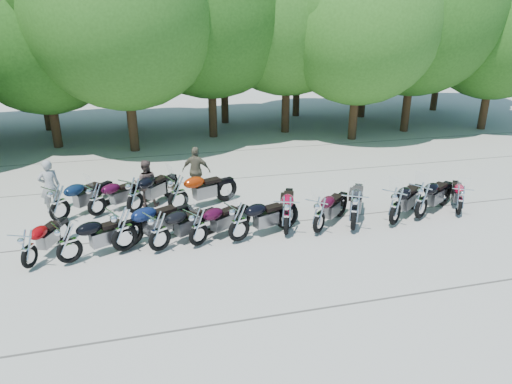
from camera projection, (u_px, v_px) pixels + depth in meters
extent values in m
plane|color=gray|center=(269.00, 248.00, 12.58)|extent=(90.00, 90.00, 0.00)
cylinder|color=#3A2614|center=(53.00, 114.00, 22.00)|extent=(0.44, 0.44, 3.31)
sphere|color=#286319|center=(41.00, 33.00, 20.70)|extent=(7.31, 7.31, 7.31)
cylinder|color=#3A2614|center=(131.00, 110.00, 21.27)|extent=(0.44, 0.44, 3.93)
sphere|color=#357721|center=(122.00, 9.00, 19.73)|extent=(8.70, 8.70, 8.70)
cylinder|color=#3A2614|center=(212.00, 98.00, 23.85)|extent=(0.44, 0.44, 4.13)
sphere|color=#286319|center=(209.00, 4.00, 22.23)|extent=(9.13, 9.13, 9.13)
cylinder|color=#3A2614|center=(286.00, 95.00, 24.89)|extent=(0.44, 0.44, 4.09)
sphere|color=#357721|center=(288.00, 6.00, 23.28)|extent=(9.04, 9.04, 9.04)
cylinder|color=#3A2614|center=(354.00, 105.00, 23.47)|extent=(0.44, 0.44, 3.62)
sphere|color=#357721|center=(361.00, 22.00, 22.05)|extent=(8.00, 8.00, 8.00)
cylinder|color=#3A2614|center=(408.00, 96.00, 25.11)|extent=(0.44, 0.44, 3.98)
sphere|color=#286319|center=(418.00, 10.00, 23.55)|extent=(8.79, 8.79, 8.79)
cylinder|color=#3A2614|center=(486.00, 99.00, 25.74)|extent=(0.44, 0.44, 3.41)
sphere|color=#286319|center=(499.00, 28.00, 24.40)|extent=(7.53, 7.53, 7.53)
cylinder|color=#3A2614|center=(45.00, 99.00, 25.48)|extent=(0.44, 0.44, 3.52)
sphere|color=#357721|center=(33.00, 25.00, 24.09)|extent=(7.78, 7.78, 7.78)
cylinder|color=#3A2614|center=(129.00, 98.00, 26.03)|extent=(0.44, 0.44, 3.42)
sphere|color=#286319|center=(122.00, 28.00, 24.69)|extent=(7.56, 7.56, 7.56)
cylinder|color=#3A2614|center=(225.00, 93.00, 27.30)|extent=(0.44, 0.44, 3.56)
sphere|color=#286319|center=(223.00, 23.00, 25.91)|extent=(7.88, 7.88, 7.88)
cylinder|color=#3A2614|center=(297.00, 87.00, 29.29)|extent=(0.44, 0.44, 3.76)
sphere|color=#286319|center=(299.00, 17.00, 27.82)|extent=(8.31, 8.31, 8.31)
cylinder|color=#3A2614|center=(363.00, 88.00, 28.97)|extent=(0.44, 0.44, 3.63)
sphere|color=#357721|center=(369.00, 21.00, 27.55)|extent=(8.02, 8.02, 8.02)
cylinder|color=#3A2614|center=(437.00, 78.00, 31.03)|extent=(0.44, 0.44, 4.37)
sphere|color=#286319|center=(448.00, 1.00, 29.31)|extent=(9.67, 9.67, 9.67)
imported|color=gray|center=(50.00, 186.00, 14.64)|extent=(0.73, 0.58, 1.77)
imported|color=#4F3D38|center=(146.00, 183.00, 15.19)|extent=(0.84, 0.69, 1.60)
imported|color=brown|center=(196.00, 171.00, 16.18)|extent=(1.11, 0.79, 1.75)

